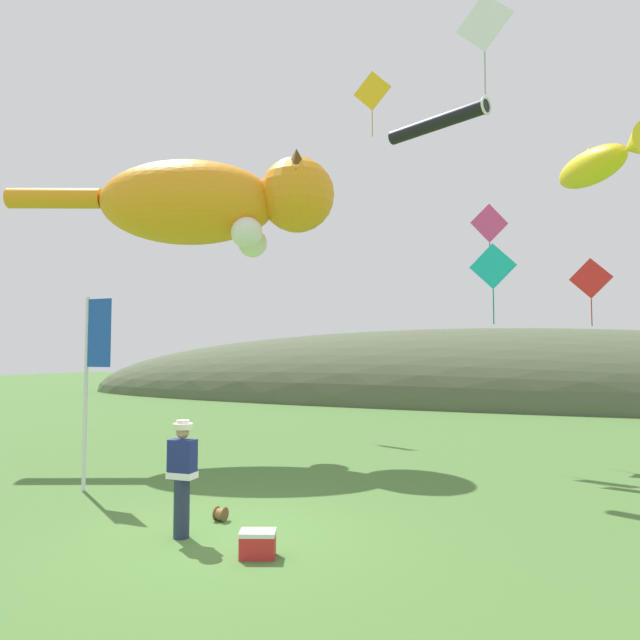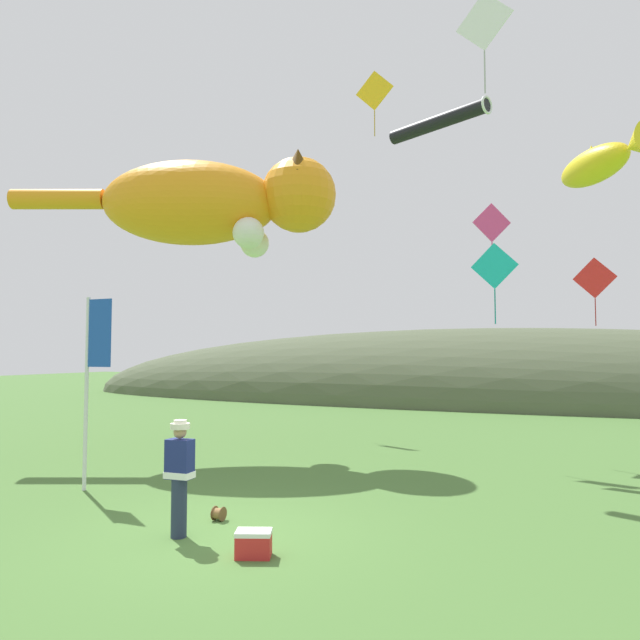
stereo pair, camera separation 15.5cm
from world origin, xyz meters
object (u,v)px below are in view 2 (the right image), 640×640
object	(u,v)px
kite_diamond_teal	(494,267)
kite_diamond_pink	(492,223)
kite_diamond_red	(595,278)
kite_tube_streamer	(438,122)
festival_banner_pole	(93,363)
festival_attendant	(179,474)
picnic_cooler	(254,544)
kite_spool	(219,514)
kite_diamond_violet	(288,179)
kite_diamond_gold	(374,91)
kite_giant_cat	(214,204)
kite_fish_windsock	(603,161)
kite_diamond_white	(484,22)

from	to	relation	value
kite_diamond_teal	kite_diamond_pink	xyz separation A→B (m)	(-0.30, 2.32, 1.65)
kite_diamond_pink	kite_diamond_red	size ratio (longest dim) A/B	0.93
kite_tube_streamer	festival_banner_pole	bearing A→B (deg)	-141.16
festival_attendant	picnic_cooler	distance (m)	1.69
picnic_cooler	kite_spool	bearing A→B (deg)	137.87
kite_spool	kite_diamond_violet	bearing A→B (deg)	111.40
kite_tube_streamer	picnic_cooler	bearing A→B (deg)	-100.07
festival_banner_pole	kite_spool	bearing A→B (deg)	-11.44
festival_banner_pole	kite_diamond_gold	xyz separation A→B (m)	(3.20, 9.20, 9.17)
kite_giant_cat	kite_diamond_red	distance (m)	12.48
kite_giant_cat	kite_fish_windsock	distance (m)	10.68
picnic_cooler	kite_diamond_violet	xyz separation A→B (m)	(-6.09, 13.25, 9.65)
kite_spool	kite_diamond_red	bearing A→B (deg)	62.71
kite_spool	kite_diamond_white	distance (m)	10.85
kite_diamond_pink	kite_diamond_white	size ratio (longest dim) A/B	0.98
picnic_cooler	kite_diamond_white	world-z (taller)	kite_diamond_white
kite_diamond_gold	kite_spool	bearing A→B (deg)	-87.86
kite_diamond_teal	kite_diamond_white	xyz separation A→B (m)	(0.25, -3.45, 4.55)
picnic_cooler	kite_tube_streamer	bearing A→B (deg)	79.93
kite_diamond_gold	kite_diamond_red	distance (m)	9.68
festival_attendant	kite_tube_streamer	bearing A→B (deg)	67.86
kite_diamond_violet	kite_spool	bearing A→B (deg)	-68.60
kite_diamond_gold	kite_diamond_violet	bearing A→B (deg)	154.43
kite_diamond_white	kite_diamond_red	bearing A→B (deg)	75.34
festival_banner_pole	kite_diamond_white	bearing A→B (deg)	19.61
kite_spool	kite_diamond_teal	bearing A→B (deg)	61.15
kite_tube_streamer	kite_diamond_white	distance (m)	2.86
kite_tube_streamer	kite_diamond_teal	world-z (taller)	kite_tube_streamer
festival_attendant	kite_tube_streamer	distance (m)	10.50
festival_attendant	kite_diamond_violet	distance (m)	16.37
festival_banner_pole	kite_giant_cat	xyz separation A→B (m)	(-0.63, 5.29, 4.70)
kite_diamond_gold	kite_diamond_violet	size ratio (longest dim) A/B	0.96
kite_diamond_pink	kite_diamond_white	distance (m)	6.48
kite_giant_cat	kite_diamond_white	world-z (taller)	kite_diamond_white
kite_diamond_gold	kite_diamond_teal	xyz separation A→B (m)	(4.16, -3.04, -6.74)
kite_diamond_pink	kite_diamond_violet	bearing A→B (deg)	161.21
kite_fish_windsock	kite_diamond_violet	size ratio (longest dim) A/B	1.36
kite_giant_cat	kite_diamond_gold	xyz separation A→B (m)	(3.83, 3.91, 4.47)
kite_giant_cat	kite_diamond_violet	size ratio (longest dim) A/B	3.83
kite_spool	kite_diamond_violet	xyz separation A→B (m)	(-4.70, 11.99, 9.71)
kite_spool	kite_tube_streamer	world-z (taller)	kite_tube_streamer
kite_spool	kite_fish_windsock	xyz separation A→B (m)	(6.39, 7.34, 7.48)
kite_tube_streamer	kite_diamond_violet	world-z (taller)	kite_diamond_violet
kite_diamond_teal	kite_fish_windsock	bearing A→B (deg)	10.10
kite_diamond_white	kite_diamond_teal	bearing A→B (deg)	94.07
kite_diamond_teal	kite_diamond_white	bearing A→B (deg)	-85.93
kite_diamond_pink	kite_spool	bearing A→B (deg)	-110.77
picnic_cooler	kite_diamond_white	xyz separation A→B (m)	(2.65, 4.69, 9.40)
kite_giant_cat	kite_diamond_gold	size ratio (longest dim) A/B	4.00
kite_diamond_red	kite_diamond_white	bearing A→B (deg)	-104.66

